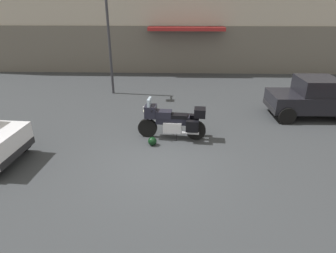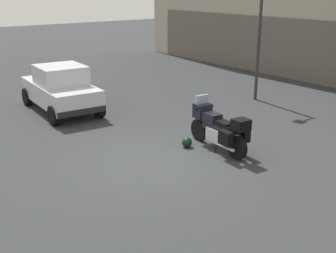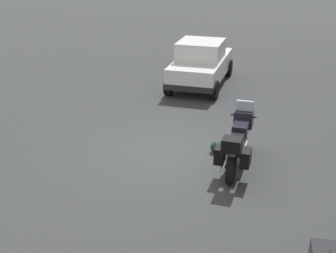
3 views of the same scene
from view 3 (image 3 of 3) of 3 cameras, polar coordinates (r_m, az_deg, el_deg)
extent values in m
plane|color=#2D3033|center=(11.01, -0.34, -3.21)|extent=(80.00, 80.00, 0.00)
cylinder|color=black|center=(11.03, 9.67, -1.67)|extent=(0.65, 0.20, 0.64)
cylinder|color=black|center=(9.59, 8.17, -5.50)|extent=(0.65, 0.20, 0.64)
cylinder|color=#B7B7BC|center=(10.84, 9.80, 0.36)|extent=(0.33, 0.10, 0.68)
cube|color=#B7B7BC|center=(10.22, 8.97, -3.04)|extent=(0.63, 0.45, 0.36)
cube|color=black|center=(10.12, 9.05, -1.82)|extent=(1.12, 0.38, 0.28)
cube|color=black|center=(10.32, 9.39, -0.25)|extent=(0.55, 0.38, 0.24)
cube|color=black|center=(9.88, 8.91, -1.54)|extent=(0.58, 0.35, 0.12)
cube|color=black|center=(10.69, 9.78, 1.01)|extent=(0.40, 0.47, 0.40)
cube|color=#8C9EAD|center=(10.62, 9.92, 2.58)|extent=(0.12, 0.41, 0.28)
sphere|color=#EAEACC|center=(10.85, 9.92, 1.34)|extent=(0.14, 0.14, 0.14)
cylinder|color=black|center=(10.58, 9.75, 1.36)|extent=(0.09, 0.62, 0.04)
cylinder|color=#B7B7BC|center=(9.77, 7.18, -5.00)|extent=(0.56, 0.14, 0.09)
cube|color=black|center=(9.62, 6.74, -3.59)|extent=(0.42, 0.23, 0.36)
cube|color=black|center=(9.54, 10.04, -4.02)|extent=(0.42, 0.23, 0.36)
cube|color=black|center=(9.22, 8.27, -2.33)|extent=(0.39, 0.43, 0.28)
cylinder|color=black|center=(10.23, 7.74, -4.63)|extent=(0.04, 0.13, 0.29)
sphere|color=black|center=(10.96, 6.23, -2.68)|extent=(0.28, 0.28, 0.28)
cube|color=silver|center=(16.03, 4.30, 7.67)|extent=(3.90, 1.89, 0.68)
cube|color=silver|center=(15.73, 4.25, 9.85)|extent=(1.70, 1.61, 0.64)
cube|color=#8C9EAD|center=(16.44, 4.83, 10.40)|extent=(0.15, 1.39, 0.54)
cube|color=#8C9EAD|center=(15.01, 3.62, 9.24)|extent=(0.15, 1.39, 0.51)
cube|color=black|center=(17.84, 5.58, 8.39)|extent=(0.23, 1.64, 0.20)
cube|color=black|center=(14.37, 2.67, 4.91)|extent=(0.23, 1.64, 0.20)
cylinder|color=black|center=(17.65, 2.80, 7.98)|extent=(0.65, 0.26, 0.64)
cylinder|color=black|center=(17.36, 7.85, 7.54)|extent=(0.65, 0.26, 0.64)
cylinder|color=black|center=(14.96, 0.12, 5.26)|extent=(0.65, 0.26, 0.64)
cylinder|color=black|center=(14.62, 6.02, 4.71)|extent=(0.65, 0.26, 0.64)
sphere|color=silver|center=(17.95, 4.20, 8.92)|extent=(0.14, 0.14, 0.14)
sphere|color=silver|center=(17.79, 7.07, 8.68)|extent=(0.14, 0.14, 0.14)
camera|label=1|loc=(12.92, -34.21, 16.77)|focal=30.87mm
camera|label=2|loc=(8.23, -67.48, 4.71)|focal=45.74mm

